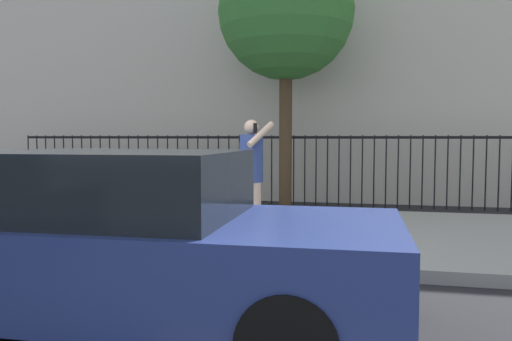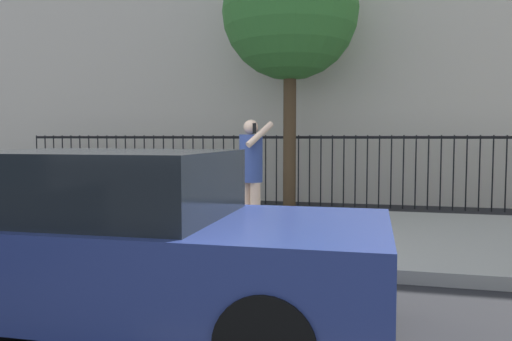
# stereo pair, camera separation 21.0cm
# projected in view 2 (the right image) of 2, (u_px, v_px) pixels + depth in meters

# --- Properties ---
(ground_plane) EXTENTS (60.00, 60.00, 0.00)m
(ground_plane) POSITION_uv_depth(u_px,v_px,m) (144.00, 267.00, 6.12)
(ground_plane) COLOR black
(sidewalk) EXTENTS (28.00, 4.40, 0.15)m
(sidewalk) POSITION_uv_depth(u_px,v_px,m) (206.00, 229.00, 8.25)
(sidewalk) COLOR #9E9B93
(sidewalk) RESTS_ON ground
(building_facade) EXTENTS (28.00, 4.00, 9.15)m
(building_facade) POSITION_uv_depth(u_px,v_px,m) (283.00, 28.00, 14.04)
(building_facade) COLOR beige
(building_facade) RESTS_ON ground
(iron_fence) EXTENTS (12.03, 0.04, 1.60)m
(iron_fence) POSITION_uv_depth(u_px,v_px,m) (260.00, 160.00, 11.76)
(iron_fence) COLOR black
(iron_fence) RESTS_ON ground
(parked_hatchback) EXTENTS (4.24, 1.93, 1.45)m
(parked_hatchback) POSITION_uv_depth(u_px,v_px,m) (121.00, 242.00, 4.16)
(parked_hatchback) COLOR navy
(parked_hatchback) RESTS_ON ground
(pedestrian_on_phone) EXTENTS (0.71, 0.64, 1.66)m
(pedestrian_on_phone) POSITION_uv_depth(u_px,v_px,m) (250.00, 168.00, 7.41)
(pedestrian_on_phone) COLOR beige
(pedestrian_on_phone) RESTS_ON sidewalk
(street_bench) EXTENTS (1.60, 0.45, 0.95)m
(street_bench) POSITION_uv_depth(u_px,v_px,m) (95.00, 183.00, 10.02)
(street_bench) COLOR brown
(street_bench) RESTS_ON sidewalk
(street_tree_near) EXTENTS (2.85, 2.85, 5.60)m
(street_tree_near) POSITION_uv_depth(u_px,v_px,m) (290.00, 13.00, 10.60)
(street_tree_near) COLOR #4C3823
(street_tree_near) RESTS_ON ground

